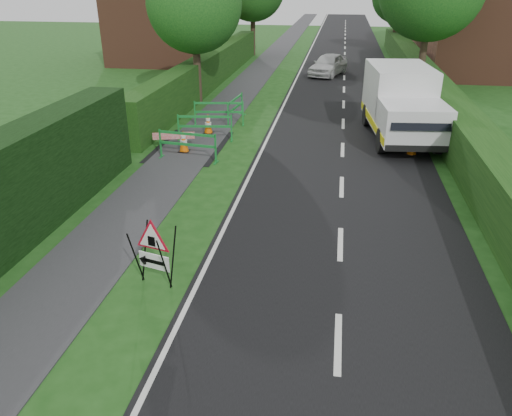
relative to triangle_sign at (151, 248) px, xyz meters
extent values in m
plane|color=#1A4513|center=(1.20, -2.21, -0.86)|extent=(120.00, 120.00, 0.00)
cube|color=black|center=(3.70, 32.79, -0.86)|extent=(6.00, 90.00, 0.02)
cube|color=#2D2D30|center=(-1.80, 32.79, -0.86)|extent=(2.00, 90.00, 0.02)
cube|color=#14380F|center=(-3.80, 19.79, -0.86)|extent=(1.00, 24.00, 1.80)
cube|color=#14380F|center=(7.70, 13.79, -0.86)|extent=(1.20, 50.00, 1.50)
cube|color=brown|center=(-8.80, 27.79, 1.89)|extent=(7.00, 7.00, 5.50)
cube|color=brown|center=(12.20, 25.79, 1.89)|extent=(7.00, 7.00, 5.50)
cube|color=brown|center=(13.20, 39.79, 1.89)|extent=(7.00, 7.00, 5.50)
cylinder|color=#2D2116|center=(-3.40, 15.79, 0.45)|extent=(0.36, 0.36, 2.62)
sphere|color=#124415|center=(-3.40, 15.79, 3.63)|extent=(4.40, 4.40, 4.40)
cylinder|color=#2D2116|center=(7.60, 19.79, 0.63)|extent=(0.36, 0.36, 2.97)
cylinder|color=#2D2116|center=(-3.40, 31.79, 0.54)|extent=(0.36, 0.36, 2.80)
cylinder|color=#2D2116|center=(7.60, 35.79, 0.36)|extent=(0.36, 0.36, 2.45)
cylinder|color=black|center=(-0.32, -0.06, -0.22)|extent=(0.13, 0.38, 1.24)
cylinder|color=black|center=(-0.24, 0.24, -0.22)|extent=(0.13, 0.38, 1.24)
cylinder|color=black|center=(0.33, -0.23, -0.22)|extent=(0.13, 0.38, 1.24)
cylinder|color=black|center=(0.41, 0.08, -0.22)|extent=(0.13, 0.38, 1.24)
cube|color=white|center=(0.04, -0.01, -0.31)|extent=(0.67, 0.19, 0.33)
cube|color=black|center=(0.03, -0.03, -0.31)|extent=(0.48, 0.13, 0.08)
cone|color=black|center=(-0.22, 0.04, -0.31)|extent=(0.20, 0.23, 0.20)
cube|color=black|center=(0.03, -0.03, 0.16)|extent=(0.15, 0.05, 0.20)
cube|color=silver|center=(5.71, 12.04, 0.66)|extent=(2.56, 3.75, 2.11)
cube|color=silver|center=(6.00, 9.38, 0.24)|extent=(2.42, 2.50, 1.29)
cube|color=black|center=(6.11, 8.29, 0.56)|extent=(1.94, 0.45, 0.59)
cube|color=#FBEF0D|center=(4.72, 10.91, -0.18)|extent=(0.60, 5.39, 0.26)
cube|color=#FBEF0D|center=(6.92, 11.14, -0.18)|extent=(0.60, 5.39, 0.26)
cube|color=black|center=(6.11, 8.30, -0.34)|extent=(2.15, 0.36, 0.22)
cylinder|color=black|center=(5.02, 9.22, -0.42)|extent=(0.35, 0.90, 0.88)
cylinder|color=black|center=(6.98, 9.43, -0.42)|extent=(0.35, 0.90, 0.88)
cylinder|color=black|center=(4.65, 12.73, -0.42)|extent=(0.35, 0.90, 0.88)
cylinder|color=black|center=(6.61, 12.94, -0.42)|extent=(0.35, 0.90, 0.88)
cube|color=black|center=(6.08, 9.18, -0.84)|extent=(0.38, 0.38, 0.04)
cone|color=orange|center=(6.08, 9.18, -0.45)|extent=(0.32, 0.32, 0.75)
cylinder|color=white|center=(6.08, 9.18, -0.48)|extent=(0.25, 0.25, 0.14)
cylinder|color=white|center=(6.08, 9.18, -0.30)|extent=(0.17, 0.17, 0.10)
cube|color=black|center=(6.37, 11.71, -0.84)|extent=(0.38, 0.38, 0.04)
cone|color=orange|center=(6.37, 11.71, -0.45)|extent=(0.32, 0.32, 0.75)
cylinder|color=white|center=(6.37, 11.71, -0.48)|extent=(0.25, 0.25, 0.14)
cylinder|color=white|center=(6.37, 11.71, -0.30)|extent=(0.17, 0.17, 0.10)
cube|color=black|center=(6.25, 13.75, -0.84)|extent=(0.38, 0.38, 0.04)
cone|color=orange|center=(6.25, 13.75, -0.45)|extent=(0.32, 0.32, 0.75)
cylinder|color=white|center=(6.25, 13.75, -0.48)|extent=(0.25, 0.25, 0.14)
cylinder|color=white|center=(6.25, 13.75, -0.30)|extent=(0.17, 0.17, 0.10)
cube|color=black|center=(-1.85, 8.17, -0.84)|extent=(0.38, 0.38, 0.04)
cone|color=orange|center=(-1.85, 8.17, -0.45)|extent=(0.32, 0.32, 0.75)
cylinder|color=white|center=(-1.85, 8.17, -0.48)|extent=(0.25, 0.25, 0.14)
cylinder|color=white|center=(-1.85, 8.17, -0.30)|extent=(0.17, 0.17, 0.10)
cube|color=black|center=(-1.57, 10.55, -0.84)|extent=(0.38, 0.38, 0.04)
cone|color=orange|center=(-1.57, 10.55, -0.45)|extent=(0.32, 0.32, 0.75)
cylinder|color=white|center=(-1.57, 10.55, -0.48)|extent=(0.25, 0.25, 0.14)
cylinder|color=white|center=(-1.57, 10.55, -0.30)|extent=(0.17, 0.17, 0.10)
cube|color=#167B2E|center=(-2.45, 7.49, -0.36)|extent=(0.06, 0.06, 1.00)
cube|color=#167B2E|center=(-0.47, 7.25, -0.36)|extent=(0.06, 0.06, 1.00)
cube|color=#167B2E|center=(-1.46, 7.37, 0.06)|extent=(1.99, 0.30, 0.08)
cube|color=#167B2E|center=(-1.46, 7.37, -0.31)|extent=(1.99, 0.30, 0.08)
cube|color=#167B2E|center=(-2.45, 7.49, -0.84)|extent=(0.10, 0.35, 0.04)
cube|color=#167B2E|center=(-0.47, 7.25, -0.84)|extent=(0.10, 0.35, 0.04)
cube|color=#167B2E|center=(-2.44, 9.48, -0.36)|extent=(0.06, 0.06, 1.00)
cube|color=#167B2E|center=(-0.46, 9.75, -0.36)|extent=(0.06, 0.06, 1.00)
cube|color=#167B2E|center=(-1.45, 9.62, 0.06)|extent=(1.99, 0.32, 0.08)
cube|color=#167B2E|center=(-1.45, 9.62, -0.31)|extent=(1.99, 0.32, 0.08)
cube|color=#167B2E|center=(-2.44, 9.48, -0.84)|extent=(0.11, 0.35, 0.04)
cube|color=#167B2E|center=(-0.46, 9.75, -0.84)|extent=(0.11, 0.35, 0.04)
cube|color=#167B2E|center=(-2.42, 11.67, -0.36)|extent=(0.06, 0.06, 1.00)
cube|color=#167B2E|center=(-0.44, 11.97, -0.36)|extent=(0.06, 0.06, 1.00)
cube|color=#167B2E|center=(-1.43, 11.82, 0.06)|extent=(1.98, 0.35, 0.08)
cube|color=#167B2E|center=(-1.43, 11.82, -0.31)|extent=(1.98, 0.35, 0.08)
cube|color=#167B2E|center=(-2.42, 11.67, -0.84)|extent=(0.11, 0.36, 0.04)
cube|color=#167B2E|center=(-0.44, 11.97, -0.84)|extent=(0.11, 0.36, 0.04)
cube|color=#167B2E|center=(-1.00, 11.65, -0.36)|extent=(0.05, 0.05, 1.00)
cube|color=#167B2E|center=(-0.80, 13.64, -0.36)|extent=(0.05, 0.05, 1.00)
cube|color=#167B2E|center=(-0.90, 12.65, 0.06)|extent=(0.25, 2.00, 0.08)
cube|color=#167B2E|center=(-0.90, 12.65, -0.31)|extent=(0.25, 2.00, 0.08)
cube|color=#167B2E|center=(-1.00, 11.65, -0.84)|extent=(0.35, 0.09, 0.04)
cube|color=#167B2E|center=(-0.80, 13.64, -0.84)|extent=(0.35, 0.09, 0.04)
cube|color=red|center=(-2.34, 8.58, -0.86)|extent=(1.46, 0.43, 0.25)
imported|color=silver|center=(2.68, 24.04, -0.20)|extent=(2.63, 4.15, 1.32)
camera|label=1|loc=(3.41, -8.07, 4.85)|focal=35.00mm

